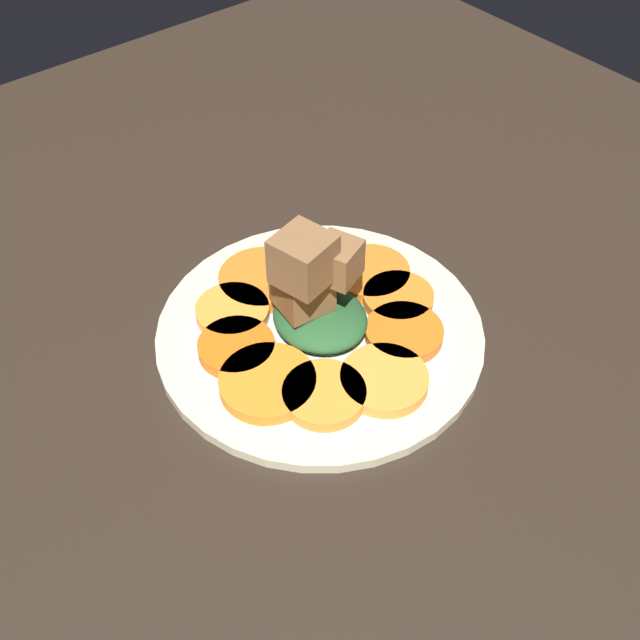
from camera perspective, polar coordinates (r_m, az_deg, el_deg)
name	(u,v)px	position (r cm, az deg, el deg)	size (l,w,h in cm)	color
table_slab	(320,344)	(72.23, 0.00, -1.72)	(120.00, 120.00, 2.00)	black
plate	(320,332)	(71.12, 0.00, -0.89)	(28.96, 28.96, 1.05)	beige
carrot_slice_0	(307,264)	(76.04, -0.94, 4.03)	(6.98, 6.98, 1.09)	orange
carrot_slice_1	(262,279)	(74.59, -4.13, 2.89)	(8.10, 8.10, 1.09)	orange
carrot_slice_2	(232,311)	(71.79, -6.24, 0.61)	(6.60, 6.60, 1.09)	orange
carrot_slice_3	(236,347)	(68.74, -5.97, -1.94)	(6.62, 6.62, 1.09)	#D66014
carrot_slice_4	(268,382)	(65.94, -3.75, -4.45)	(8.07, 8.07, 1.09)	orange
carrot_slice_5	(324,395)	(64.99, 0.30, -5.32)	(6.87, 6.87, 1.09)	orange
carrot_slice_6	(388,377)	(66.42, 4.89, -4.06)	(7.34, 7.34, 1.09)	orange
carrot_slice_7	(404,333)	(69.92, 6.00, -0.91)	(6.84, 6.84, 1.09)	orange
carrot_slice_8	(398,298)	(72.91, 5.59, 1.55)	(6.43, 6.43, 1.09)	orange
carrot_slice_9	(371,273)	(75.15, 3.63, 3.32)	(7.33, 7.33, 1.09)	orange
center_pile	(314,292)	(67.77, -0.43, 2.04)	(8.80, 8.23, 11.13)	#235128
fork	(370,295)	(73.50, 3.54, 1.77)	(17.41, 4.16, 0.40)	#B2B2B7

